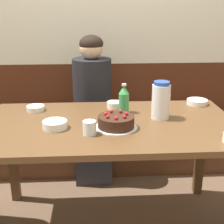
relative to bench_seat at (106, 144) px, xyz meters
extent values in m
cube|color=#4C2314|center=(0.00, 0.22, 0.23)|extent=(4.80, 0.04, 0.93)
cube|color=#56331E|center=(0.00, 0.00, 0.00)|extent=(2.61, 0.38, 0.47)
cube|color=brown|center=(0.00, -0.83, 0.51)|extent=(1.52, 0.85, 0.03)
cube|color=brown|center=(-0.71, -0.46, 0.13)|extent=(0.06, 0.06, 0.72)
cube|color=brown|center=(0.71, -0.46, 0.13)|extent=(0.06, 0.06, 0.72)
cylinder|color=white|center=(0.03, -0.91, 0.53)|extent=(0.25, 0.25, 0.01)
cylinder|color=#381E14|center=(0.03, -0.91, 0.56)|extent=(0.21, 0.21, 0.07)
sphere|color=red|center=(0.00, -0.86, 0.61)|extent=(0.02, 0.02, 0.02)
sphere|color=red|center=(-0.03, -0.90, 0.61)|extent=(0.02, 0.02, 0.02)
sphere|color=red|center=(-0.02, -0.95, 0.61)|extent=(0.02, 0.02, 0.02)
sphere|color=red|center=(0.02, -0.97, 0.61)|extent=(0.02, 0.02, 0.02)
sphere|color=red|center=(0.07, -0.96, 0.61)|extent=(0.02, 0.02, 0.02)
sphere|color=red|center=(0.08, -0.91, 0.61)|extent=(0.02, 0.02, 0.02)
sphere|color=red|center=(0.06, -0.86, 0.61)|extent=(0.02, 0.02, 0.02)
cylinder|color=white|center=(0.31, -0.77, 0.63)|extent=(0.11, 0.11, 0.21)
cylinder|color=#28479E|center=(0.31, -0.77, 0.75)|extent=(0.10, 0.10, 0.02)
cylinder|color=#388E4C|center=(0.10, -0.65, 0.59)|extent=(0.07, 0.07, 0.13)
cone|color=#388E4C|center=(0.10, -0.65, 0.68)|extent=(0.07, 0.07, 0.05)
cylinder|color=silver|center=(0.10, -0.65, 0.71)|extent=(0.03, 0.03, 0.01)
cylinder|color=white|center=(0.04, -0.55, 0.55)|extent=(0.10, 0.10, 0.04)
cylinder|color=white|center=(-0.32, -0.90, 0.55)|extent=(0.14, 0.14, 0.04)
cylinder|color=white|center=(0.63, -0.50, 0.54)|extent=(0.15, 0.15, 0.03)
cylinder|color=white|center=(-0.49, -0.57, 0.54)|extent=(0.12, 0.12, 0.03)
cylinder|color=silver|center=(-0.13, -1.00, 0.56)|extent=(0.07, 0.07, 0.08)
cube|color=#33333D|center=(-0.11, -0.15, -0.01)|extent=(0.30, 0.34, 0.45)
cylinder|color=black|center=(-0.11, -0.15, 0.51)|extent=(0.31, 0.31, 0.58)
sphere|color=beige|center=(-0.11, -0.15, 0.88)|extent=(0.18, 0.18, 0.18)
ellipsoid|color=black|center=(-0.11, -0.15, 0.91)|extent=(0.19, 0.19, 0.14)
camera|label=1|loc=(-0.10, -2.57, 1.20)|focal=50.00mm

